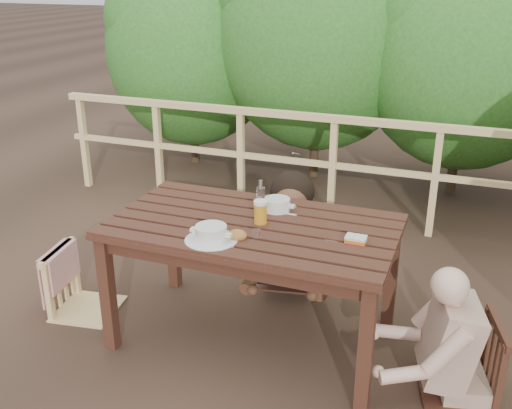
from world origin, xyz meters
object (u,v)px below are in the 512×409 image
(bread_roll, at_px, (237,235))
(chair_right, at_px, (464,326))
(table, at_px, (253,283))
(tumbler, at_px, (256,236))
(woman, at_px, (295,193))
(chair_far, at_px, (293,229))
(butter_tub, at_px, (356,240))
(bottle, at_px, (261,198))
(soup_far, at_px, (277,206))
(chair_left, at_px, (82,255))
(soup_near, at_px, (211,234))
(beer_glass, at_px, (260,213))
(diner_right, at_px, (476,293))

(bread_roll, bearing_deg, chair_right, 7.33)
(table, height_order, bread_roll, bread_roll)
(chair_right, height_order, tumbler, tumbler)
(woman, distance_m, tumbler, 1.03)
(chair_far, relative_size, butter_tub, 7.39)
(bottle, bearing_deg, bread_roll, -89.42)
(woman, relative_size, soup_far, 5.03)
(chair_left, xyz_separation_m, chair_right, (2.44, 0.04, -0.01))
(chair_right, height_order, woman, woman)
(table, xyz_separation_m, woman, (0.01, 0.81, 0.31))
(woman, relative_size, butter_tub, 12.11)
(chair_right, xyz_separation_m, butter_tub, (-0.62, 0.02, 0.39))
(soup_near, bearing_deg, beer_glass, 61.15)
(table, relative_size, soup_far, 6.09)
(chair_right, xyz_separation_m, diner_right, (0.03, 0.00, 0.21))
(soup_near, distance_m, bread_roll, 0.15)
(woman, relative_size, diner_right, 1.12)
(table, xyz_separation_m, beer_glass, (0.04, 0.01, 0.47))
(chair_left, distance_m, woman, 1.54)
(soup_near, xyz_separation_m, beer_glass, (0.18, 0.32, 0.03))
(beer_glass, distance_m, bottle, 0.15)
(bread_roll, relative_size, bottle, 0.48)
(soup_near, bearing_deg, chair_left, 169.70)
(woman, bearing_deg, butter_tub, 114.86)
(bottle, relative_size, butter_tub, 2.00)
(table, height_order, soup_near, soup_near)
(bread_roll, bearing_deg, soup_far, 80.97)
(beer_glass, bearing_deg, tumbler, -75.87)
(woman, bearing_deg, bread_roll, 78.32)
(diner_right, relative_size, soup_near, 4.18)
(bottle, xyz_separation_m, butter_tub, (0.64, -0.20, -0.09))
(woman, relative_size, beer_glass, 8.92)
(table, distance_m, soup_far, 0.50)
(table, height_order, diner_right, diner_right)
(table, bearing_deg, beer_glass, 17.41)
(beer_glass, bearing_deg, chair_left, -174.13)
(chair_right, bearing_deg, beer_glass, -107.98)
(butter_tub, bearing_deg, chair_left, -177.28)
(woman, bearing_deg, chair_far, 78.98)
(beer_glass, bearing_deg, butter_tub, -5.63)
(chair_right, bearing_deg, chair_left, -103.06)
(woman, height_order, bread_roll, woman)
(beer_glass, xyz_separation_m, tumbler, (0.05, -0.22, -0.04))
(diner_right, height_order, tumbler, diner_right)
(chair_far, xyz_separation_m, tumbler, (0.09, -1.00, 0.39))
(chair_far, xyz_separation_m, chair_right, (1.24, -0.86, -0.01))
(beer_glass, relative_size, butter_tub, 1.36)
(diner_right, distance_m, bottle, 1.34)
(bread_roll, bearing_deg, chair_left, 174.32)
(bread_roll, xyz_separation_m, beer_glass, (0.05, 0.24, 0.05))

